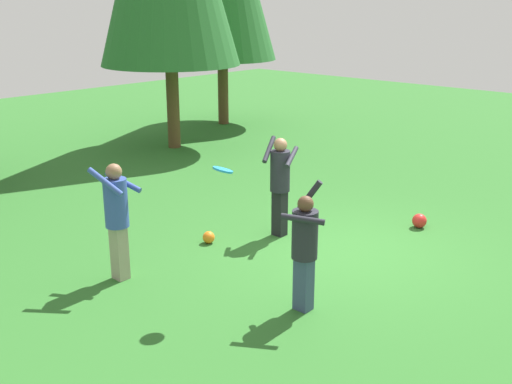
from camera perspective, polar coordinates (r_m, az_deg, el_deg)
The scene contains 7 objects.
ground_plane at distance 10.31m, azimuth 7.85°, elevation -5.35°, with size 40.00×40.00×0.00m, color #2D6B28.
person_thrower at distance 8.01m, azimuth 4.51°, elevation -4.75°, with size 0.64×0.64×1.75m.
person_catcher at distance 9.07m, azimuth -12.75°, elevation -1.76°, with size 0.64×0.70×1.75m.
person_bystander at distance 10.54m, azimuth 2.23°, elevation 1.28°, with size 0.72×0.67×1.73m.
frisbee at distance 7.94m, azimuth -3.08°, elevation 2.05°, with size 0.35×0.35×0.10m.
ball_orange at distance 10.50m, azimuth -4.39°, elevation -4.19°, with size 0.21×0.21×0.21m, color orange.
ball_red at distance 11.54m, azimuth 14.85°, elevation -2.58°, with size 0.26×0.26×0.26m, color red.
Camera 1 is at (-7.89, -5.34, 3.94)m, focal length 43.32 mm.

